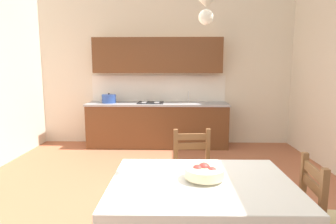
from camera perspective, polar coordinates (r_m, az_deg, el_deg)
ground_plane at (r=3.32m, az=-2.67°, el=-20.66°), size 5.86×6.74×0.10m
wall_back at (r=6.04m, az=-0.58°, el=13.21°), size 5.86×0.12×4.10m
kitchen_cabinetry at (r=5.74m, az=-2.17°, el=1.47°), size 2.85×0.63×2.20m
dining_table at (r=2.22m, az=6.79°, el=-16.69°), size 1.37×1.02×0.75m
dining_chair_window_side at (r=2.54m, az=29.95°, el=-19.09°), size 0.45×0.45×0.93m
dining_chair_kitchen_side at (r=3.09m, az=5.18°, el=-12.89°), size 0.46×0.46×0.93m
fruit_bowl at (r=2.17m, az=7.39°, el=-12.06°), size 0.30×0.30×0.12m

